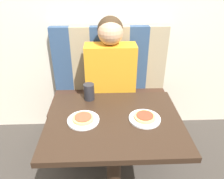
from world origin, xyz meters
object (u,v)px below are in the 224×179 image
at_px(person, 110,61).
at_px(pizza_right, 145,117).
at_px(pizza_left, 83,118).
at_px(plate_right, 145,119).
at_px(plate_left, 83,120).
at_px(drinking_cup, 89,92).

xyz_separation_m(person, pizza_right, (0.19, -0.65, -0.10)).
height_order(person, pizza_left, person).
distance_m(plate_right, pizza_left, 0.37).
distance_m(plate_left, drinking_cup, 0.26).
distance_m(plate_left, pizza_left, 0.02).
relative_size(plate_left, pizza_right, 1.48).
distance_m(pizza_left, pizza_right, 0.37).
bearing_deg(person, plate_right, -74.03).
xyz_separation_m(person, pizza_left, (-0.19, -0.65, -0.10)).
distance_m(person, plate_left, 0.69).
bearing_deg(plate_right, pizza_right, 0.00).
bearing_deg(pizza_right, plate_right, 180.00).
distance_m(plate_right, drinking_cup, 0.44).
xyz_separation_m(plate_left, pizza_right, (0.37, 0.00, 0.02)).
distance_m(person, pizza_right, 0.69).
bearing_deg(person, drinking_cup, -112.34).
xyz_separation_m(plate_right, pizza_left, (-0.37, 0.00, 0.02)).
height_order(person, pizza_right, person).
relative_size(plate_left, pizza_left, 1.48).
height_order(plate_left, pizza_right, pizza_right).
bearing_deg(plate_left, drinking_cup, 84.72).
relative_size(person, pizza_left, 5.59).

